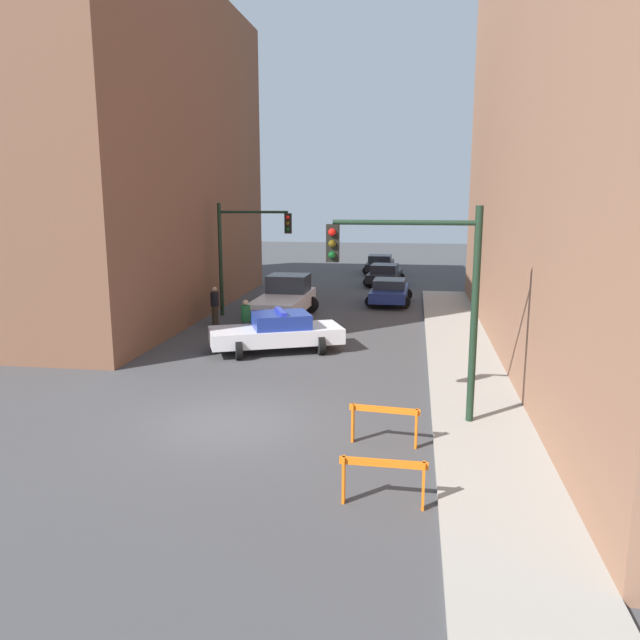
{
  "coord_description": "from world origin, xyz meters",
  "views": [
    {
      "loc": [
        4.43,
        -14.14,
        5.56
      ],
      "look_at": [
        1.08,
        8.17,
        1.02
      ],
      "focal_mm": 35.0,
      "sensor_mm": 36.0,
      "label": 1
    }
  ],
  "objects_px": {
    "parked_car_mid": "(385,274)",
    "parked_car_far": "(380,264)",
    "barrier_mid": "(384,419)",
    "barrier_front": "(383,474)",
    "traffic_light_near": "(426,282)",
    "pedestrian_corner": "(215,305)",
    "pedestrian_crossing": "(246,320)",
    "white_truck": "(285,299)",
    "parked_car_near": "(390,291)",
    "traffic_light_far": "(243,243)",
    "police_car": "(277,332)"
  },
  "relations": [
    {
      "from": "police_car",
      "to": "parked_car_far",
      "type": "distance_m",
      "value": 23.77
    },
    {
      "from": "police_car",
      "to": "white_truck",
      "type": "distance_m",
      "value": 6.23
    },
    {
      "from": "barrier_front",
      "to": "pedestrian_corner",
      "type": "bearing_deg",
      "value": 117.98
    },
    {
      "from": "barrier_front",
      "to": "traffic_light_near",
      "type": "bearing_deg",
      "value": 80.58
    },
    {
      "from": "traffic_light_near",
      "to": "parked_car_near",
      "type": "xyz_separation_m",
      "value": [
        -1.48,
        17.21,
        -2.86
      ]
    },
    {
      "from": "traffic_light_near",
      "to": "barrier_mid",
      "type": "bearing_deg",
      "value": -118.95
    },
    {
      "from": "parked_car_near",
      "to": "barrier_front",
      "type": "relative_size",
      "value": 2.72
    },
    {
      "from": "parked_car_far",
      "to": "barrier_front",
      "type": "bearing_deg",
      "value": -85.63
    },
    {
      "from": "white_truck",
      "to": "parked_car_far",
      "type": "distance_m",
      "value": 17.83
    },
    {
      "from": "police_car",
      "to": "parked_car_mid",
      "type": "xyz_separation_m",
      "value": [
        3.01,
        17.66,
        -0.05
      ]
    },
    {
      "from": "pedestrian_crossing",
      "to": "barrier_front",
      "type": "distance_m",
      "value": 13.44
    },
    {
      "from": "pedestrian_crossing",
      "to": "barrier_front",
      "type": "xyz_separation_m",
      "value": [
        5.84,
        -12.1,
        -0.24
      ]
    },
    {
      "from": "traffic_light_near",
      "to": "pedestrian_crossing",
      "type": "xyz_separation_m",
      "value": [
        -6.56,
        7.72,
        -2.67
      ]
    },
    {
      "from": "parked_car_far",
      "to": "pedestrian_corner",
      "type": "height_order",
      "value": "pedestrian_corner"
    },
    {
      "from": "parked_car_mid",
      "to": "parked_car_far",
      "type": "height_order",
      "value": "same"
    },
    {
      "from": "traffic_light_far",
      "to": "parked_car_far",
      "type": "relative_size",
      "value": 1.2
    },
    {
      "from": "traffic_light_far",
      "to": "parked_car_far",
      "type": "distance_m",
      "value": 18.31
    },
    {
      "from": "traffic_light_near",
      "to": "barrier_mid",
      "type": "xyz_separation_m",
      "value": [
        -0.84,
        -1.53,
        -2.91
      ]
    },
    {
      "from": "traffic_light_far",
      "to": "pedestrian_corner",
      "type": "xyz_separation_m",
      "value": [
        -0.76,
        -2.08,
        -2.54
      ]
    },
    {
      "from": "barrier_front",
      "to": "police_car",
      "type": "bearing_deg",
      "value": 111.76
    },
    {
      "from": "traffic_light_far",
      "to": "barrier_mid",
      "type": "height_order",
      "value": "traffic_light_far"
    },
    {
      "from": "pedestrian_crossing",
      "to": "barrier_mid",
      "type": "height_order",
      "value": "pedestrian_crossing"
    },
    {
      "from": "parked_car_mid",
      "to": "barrier_mid",
      "type": "relative_size",
      "value": 2.78
    },
    {
      "from": "traffic_light_near",
      "to": "parked_car_near",
      "type": "relative_size",
      "value": 1.19
    },
    {
      "from": "traffic_light_far",
      "to": "barrier_mid",
      "type": "xyz_separation_m",
      "value": [
        7.19,
        -14.41,
        -2.78
      ]
    },
    {
      "from": "barrier_front",
      "to": "barrier_mid",
      "type": "bearing_deg",
      "value": 92.38
    },
    {
      "from": "traffic_light_far",
      "to": "white_truck",
      "type": "xyz_separation_m",
      "value": [
        1.96,
        -0.2,
        -2.49
      ]
    },
    {
      "from": "white_truck",
      "to": "pedestrian_crossing",
      "type": "height_order",
      "value": "white_truck"
    },
    {
      "from": "white_truck",
      "to": "parked_car_near",
      "type": "xyz_separation_m",
      "value": [
        4.59,
        4.52,
        -0.23
      ]
    },
    {
      "from": "parked_car_near",
      "to": "parked_car_mid",
      "type": "height_order",
      "value": "same"
    },
    {
      "from": "parked_car_mid",
      "to": "barrier_front",
      "type": "bearing_deg",
      "value": -82.38
    },
    {
      "from": "pedestrian_crossing",
      "to": "barrier_front",
      "type": "bearing_deg",
      "value": 42.82
    },
    {
      "from": "traffic_light_far",
      "to": "pedestrian_corner",
      "type": "relative_size",
      "value": 3.13
    },
    {
      "from": "traffic_light_near",
      "to": "white_truck",
      "type": "relative_size",
      "value": 0.96
    },
    {
      "from": "barrier_mid",
      "to": "traffic_light_far",
      "type": "bearing_deg",
      "value": 116.51
    },
    {
      "from": "parked_car_near",
      "to": "parked_car_far",
      "type": "bearing_deg",
      "value": 96.97
    },
    {
      "from": "parked_car_near",
      "to": "barrier_mid",
      "type": "relative_size",
      "value": 2.73
    },
    {
      "from": "parked_car_mid",
      "to": "barrier_front",
      "type": "relative_size",
      "value": 2.77
    },
    {
      "from": "traffic_light_near",
      "to": "pedestrian_crossing",
      "type": "bearing_deg",
      "value": 130.36
    },
    {
      "from": "parked_car_mid",
      "to": "barrier_front",
      "type": "distance_m",
      "value": 28.61
    },
    {
      "from": "white_truck",
      "to": "barrier_front",
      "type": "relative_size",
      "value": 3.4
    },
    {
      "from": "traffic_light_near",
      "to": "pedestrian_corner",
      "type": "relative_size",
      "value": 3.13
    },
    {
      "from": "pedestrian_corner",
      "to": "police_car",
      "type": "bearing_deg",
      "value": -50.49
    },
    {
      "from": "traffic_light_far",
      "to": "barrier_mid",
      "type": "relative_size",
      "value": 3.26
    },
    {
      "from": "police_car",
      "to": "barrier_mid",
      "type": "xyz_separation_m",
      "value": [
        4.24,
        -8.07,
        -0.11
      ]
    },
    {
      "from": "traffic_light_near",
      "to": "barrier_front",
      "type": "distance_m",
      "value": 5.31
    },
    {
      "from": "police_car",
      "to": "parked_car_far",
      "type": "relative_size",
      "value": 1.16
    },
    {
      "from": "police_car",
      "to": "pedestrian_corner",
      "type": "distance_m",
      "value": 5.65
    },
    {
      "from": "parked_car_near",
      "to": "parked_car_far",
      "type": "height_order",
      "value": "same"
    },
    {
      "from": "traffic_light_far",
      "to": "parked_car_mid",
      "type": "relative_size",
      "value": 1.17
    }
  ]
}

